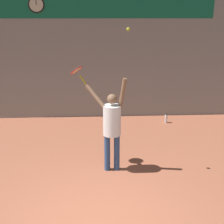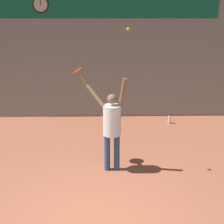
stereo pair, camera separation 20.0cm
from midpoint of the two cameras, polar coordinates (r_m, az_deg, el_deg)
The scene contains 7 objects.
back_wall at distance 10.26m, azimuth -1.87°, elevation 12.67°, with size 18.00×0.10×5.00m.
sponsor_banner at distance 10.16m, azimuth -1.94°, elevation 19.03°, with size 7.51×0.02×0.81m.
scoreboard_clock at distance 10.31m, azimuth -12.37°, elevation 18.64°, with size 0.51×0.05×0.51m.
tennis_player at distance 6.77m, azimuth 0.80°, elevation -2.13°, with size 0.93×0.55×2.13m.
tennis_racket at distance 6.89m, azimuth -5.47°, elevation 7.44°, with size 0.41×0.39×0.41m.
tennis_ball at distance 6.33m, azimuth 3.90°, elevation 14.86°, with size 0.07×0.07×0.07m.
water_bottle at distance 10.19m, azimuth 11.01°, elevation -1.30°, with size 0.08×0.08×0.31m.
Camera 2 is at (0.20, -4.26, 3.44)m, focal length 50.00 mm.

